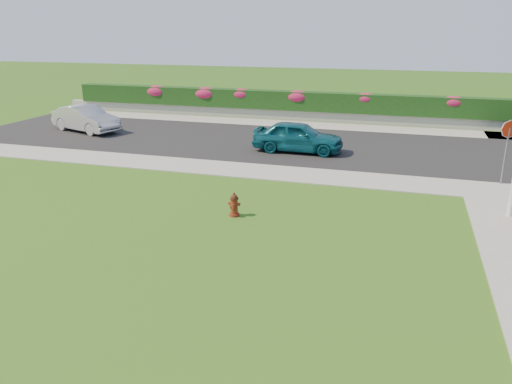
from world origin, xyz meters
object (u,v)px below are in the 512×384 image
(fire_hydrant, at_px, (234,205))
(stop_sign, at_px, (508,138))
(sedan_teal, at_px, (298,137))
(sedan_silver, at_px, (86,119))

(fire_hydrant, height_order, stop_sign, stop_sign)
(stop_sign, bearing_deg, sedan_teal, 157.44)
(stop_sign, bearing_deg, fire_hydrant, -149.23)
(sedan_silver, distance_m, stop_sign, 20.16)
(sedan_teal, height_order, stop_sign, stop_sign)
(sedan_silver, xyz_separation_m, stop_sign, (19.75, -3.88, 0.99))
(fire_hydrant, xyz_separation_m, sedan_silver, (-11.65, 9.52, 0.38))
(stop_sign, bearing_deg, sedan_silver, 164.81)
(sedan_teal, relative_size, sedan_silver, 0.96)
(fire_hydrant, height_order, sedan_teal, sedan_teal)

